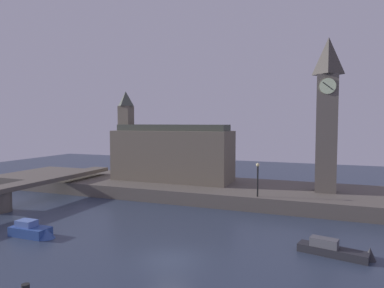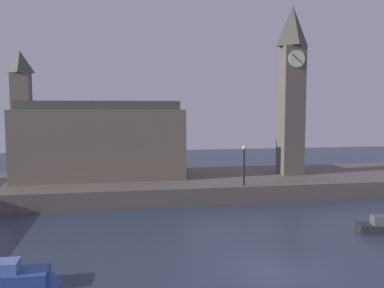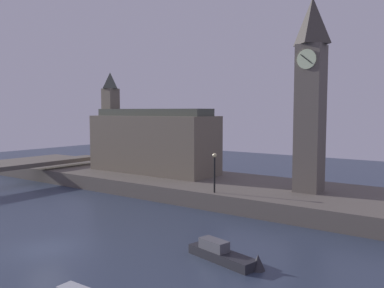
% 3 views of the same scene
% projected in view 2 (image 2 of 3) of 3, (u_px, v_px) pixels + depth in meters
% --- Properties ---
extents(ground_plane, '(120.00, 120.00, 0.00)m').
position_uv_depth(ground_plane, '(275.00, 271.00, 20.48)').
color(ground_plane, '#2D384C').
extents(far_embankment, '(70.00, 12.00, 1.50)m').
position_uv_depth(far_embankment, '(199.00, 184.00, 40.03)').
color(far_embankment, '#5B544C').
rests_on(far_embankment, ground).
extents(clock_tower, '(2.39, 2.43, 16.70)m').
position_uv_depth(clock_tower, '(291.00, 88.00, 40.85)').
color(clock_tower, '#5B544C').
rests_on(clock_tower, far_embankment).
extents(parliament_hall, '(15.62, 5.38, 11.81)m').
position_uv_depth(parliament_hall, '(97.00, 140.00, 38.65)').
color(parliament_hall, '#6B6051').
rests_on(parliament_hall, far_embankment).
extents(streetlamp, '(0.36, 0.36, 3.45)m').
position_uv_depth(streetlamp, '(244.00, 160.00, 35.17)').
color(streetlamp, black).
rests_on(streetlamp, far_embankment).
extents(boat_tour_blue, '(3.92, 1.51, 1.26)m').
position_uv_depth(boat_tour_blue, '(19.00, 277.00, 18.61)').
color(boat_tour_blue, '#2D4C93').
rests_on(boat_tour_blue, ground).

